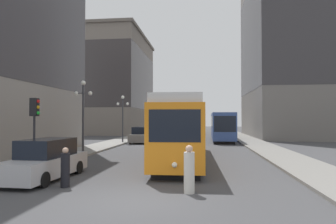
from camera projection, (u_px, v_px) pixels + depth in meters
name	position (u px, v px, depth m)	size (l,w,h in m)	color
ground_plane	(139.00, 201.00, 9.88)	(200.00, 200.00, 0.00)	#424244
sidewalk_left	(144.00, 135.00, 50.51)	(3.10, 120.00, 0.15)	gray
sidewalk_right	(237.00, 135.00, 48.70)	(3.10, 120.00, 0.15)	gray
streetcar	(181.00, 128.00, 19.98)	(3.08, 15.14, 3.89)	black
transit_bus	(222.00, 125.00, 36.84)	(2.73, 11.23, 3.45)	black
parked_car_left_near	(46.00, 161.00, 13.43)	(2.02, 4.96, 1.82)	black
parked_car_left_mid	(141.00, 135.00, 34.03)	(1.95, 4.89, 1.82)	black
pedestrian_crossing_near	(65.00, 169.00, 11.87)	(0.35, 0.35, 1.59)	black
pedestrian_crossing_far	(189.00, 171.00, 10.90)	(0.40, 0.40, 1.77)	beige
traffic_light_near_left	(35.00, 114.00, 15.50)	(0.47, 0.36, 3.68)	#232328
lamp_post_left_near	(83.00, 105.00, 22.34)	(1.41, 0.36, 5.49)	#333338
lamp_post_left_far	(123.00, 111.00, 33.39)	(1.41, 0.36, 5.22)	#333338
building_left_corner	(106.00, 84.00, 59.05)	(15.97, 21.60, 19.08)	slate
building_right_corner	(289.00, 43.00, 45.28)	(12.34, 20.09, 27.96)	slate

